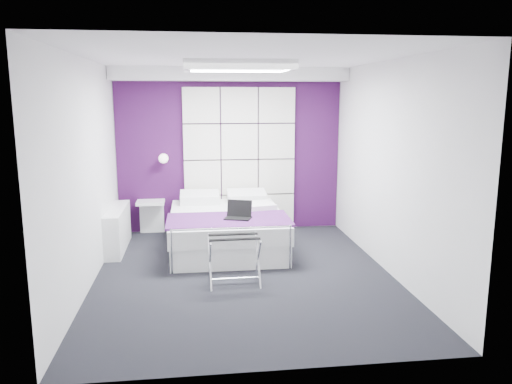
{
  "coord_description": "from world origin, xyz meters",
  "views": [
    {
      "loc": [
        -0.59,
        -5.81,
        2.16
      ],
      "look_at": [
        0.19,
        0.35,
        0.97
      ],
      "focal_mm": 35.0,
      "sensor_mm": 36.0,
      "label": 1
    }
  ],
  "objects_px": {
    "radiator": "(118,229)",
    "wall_lamp": "(164,158)",
    "bed": "(226,228)",
    "laptop": "(238,214)",
    "nightstand": "(151,202)",
    "luggage_rack": "(234,260)"
  },
  "relations": [
    {
      "from": "radiator",
      "to": "bed",
      "type": "bearing_deg",
      "value": -5.55
    },
    {
      "from": "luggage_rack",
      "to": "wall_lamp",
      "type": "bearing_deg",
      "value": 110.27
    },
    {
      "from": "radiator",
      "to": "luggage_rack",
      "type": "bearing_deg",
      "value": -45.28
    },
    {
      "from": "nightstand",
      "to": "wall_lamp",
      "type": "bearing_deg",
      "value": 10.12
    },
    {
      "from": "radiator",
      "to": "bed",
      "type": "relative_size",
      "value": 0.61
    },
    {
      "from": "wall_lamp",
      "to": "radiator",
      "type": "height_order",
      "value": "wall_lamp"
    },
    {
      "from": "nightstand",
      "to": "laptop",
      "type": "distance_m",
      "value": 1.84
    },
    {
      "from": "bed",
      "to": "laptop",
      "type": "xyz_separation_m",
      "value": [
        0.12,
        -0.47,
        0.32
      ]
    },
    {
      "from": "radiator",
      "to": "wall_lamp",
      "type": "bearing_deg",
      "value": 49.9
    },
    {
      "from": "radiator",
      "to": "laptop",
      "type": "relative_size",
      "value": 3.55
    },
    {
      "from": "bed",
      "to": "radiator",
      "type": "bearing_deg",
      "value": 174.45
    },
    {
      "from": "radiator",
      "to": "laptop",
      "type": "bearing_deg",
      "value": -20.29
    },
    {
      "from": "wall_lamp",
      "to": "nightstand",
      "type": "height_order",
      "value": "wall_lamp"
    },
    {
      "from": "bed",
      "to": "laptop",
      "type": "relative_size",
      "value": 5.87
    },
    {
      "from": "bed",
      "to": "laptop",
      "type": "height_order",
      "value": "laptop"
    },
    {
      "from": "wall_lamp",
      "to": "laptop",
      "type": "xyz_separation_m",
      "value": [
        1.03,
        -1.38,
        -0.6
      ]
    },
    {
      "from": "wall_lamp",
      "to": "laptop",
      "type": "distance_m",
      "value": 1.83
    },
    {
      "from": "wall_lamp",
      "to": "bed",
      "type": "height_order",
      "value": "wall_lamp"
    },
    {
      "from": "nightstand",
      "to": "luggage_rack",
      "type": "height_order",
      "value": "luggage_rack"
    },
    {
      "from": "wall_lamp",
      "to": "bed",
      "type": "xyz_separation_m",
      "value": [
        0.91,
        -0.91,
        -0.93
      ]
    },
    {
      "from": "bed",
      "to": "luggage_rack",
      "type": "xyz_separation_m",
      "value": [
        -0.0,
        -1.41,
        -0.01
      ]
    },
    {
      "from": "wall_lamp",
      "to": "nightstand",
      "type": "xyz_separation_m",
      "value": [
        -0.22,
        -0.04,
        -0.69
      ]
    }
  ]
}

